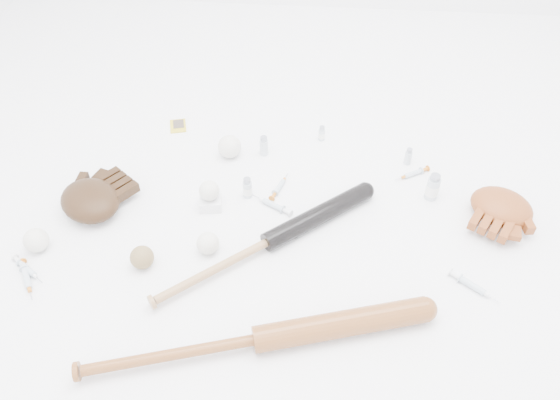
# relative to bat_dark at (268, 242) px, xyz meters

# --- Properties ---
(bat_dark) EXTENTS (0.66, 0.56, 0.06)m
(bat_dark) POSITION_rel_bat_dark_xyz_m (0.00, 0.00, 0.00)
(bat_dark) COLOR black
(bat_dark) RESTS_ON ground
(bat_wood) EXTENTS (0.93, 0.34, 0.07)m
(bat_wood) POSITION_rel_bat_dark_xyz_m (0.01, -0.33, 0.01)
(bat_wood) COLOR brown
(bat_wood) RESTS_ON ground
(glove_dark) EXTENTS (0.35, 0.35, 0.09)m
(glove_dark) POSITION_rel_bat_dark_xyz_m (-0.58, 0.11, 0.01)
(glove_dark) COLOR black
(glove_dark) RESTS_ON ground
(glove_tan) EXTENTS (0.31, 0.31, 0.08)m
(glove_tan) POSITION_rel_bat_dark_xyz_m (0.72, 0.20, 0.01)
(glove_tan) COLOR brown
(glove_tan) RESTS_ON ground
(trading_card) EXTENTS (0.08, 0.09, 0.00)m
(trading_card) POSITION_rel_bat_dark_xyz_m (-0.40, 0.57, -0.03)
(trading_card) COLOR gold
(trading_card) RESTS_ON ground
(pedestal) EXTENTS (0.08, 0.08, 0.04)m
(pedestal) POSITION_rel_bat_dark_xyz_m (-0.20, 0.16, -0.01)
(pedestal) COLOR white
(pedestal) RESTS_ON ground
(baseball_on_pedestal) EXTENTS (0.06, 0.06, 0.06)m
(baseball_on_pedestal) POSITION_rel_bat_dark_xyz_m (-0.20, 0.16, 0.04)
(baseball_on_pedestal) COLOR silver
(baseball_on_pedestal) RESTS_ON pedestal
(baseball_left) EXTENTS (0.07, 0.07, 0.07)m
(baseball_left) POSITION_rel_bat_dark_xyz_m (-0.68, -0.06, 0.01)
(baseball_left) COLOR silver
(baseball_left) RESTS_ON ground
(baseball_upper) EXTENTS (0.08, 0.08, 0.08)m
(baseball_upper) POSITION_rel_bat_dark_xyz_m (-0.18, 0.42, 0.01)
(baseball_upper) COLOR silver
(baseball_upper) RESTS_ON ground
(baseball_mid) EXTENTS (0.07, 0.07, 0.07)m
(baseball_mid) POSITION_rel_bat_dark_xyz_m (-0.18, -0.02, 0.00)
(baseball_mid) COLOR silver
(baseball_mid) RESTS_ON ground
(baseball_aged) EXTENTS (0.07, 0.07, 0.07)m
(baseball_aged) POSITION_rel_bat_dark_xyz_m (-0.36, -0.09, 0.00)
(baseball_aged) COLOR brown
(baseball_aged) RESTS_ON ground
(syringe_0) EXTENTS (0.12, 0.16, 0.02)m
(syringe_0) POSITION_rel_bat_dark_xyz_m (-0.67, -0.18, -0.02)
(syringe_0) COLOR #ADBCC6
(syringe_0) RESTS_ON ground
(syringe_1) EXTENTS (0.16, 0.11, 0.02)m
(syringe_1) POSITION_rel_bat_dark_xyz_m (-0.00, 0.17, -0.02)
(syringe_1) COLOR #ADBCC6
(syringe_1) RESTS_ON ground
(syringe_2) EXTENTS (0.07, 0.15, 0.02)m
(syringe_2) POSITION_rel_bat_dark_xyz_m (0.01, 0.26, -0.02)
(syringe_2) COLOR #ADBCC6
(syringe_2) RESTS_ON ground
(syringe_3) EXTENTS (0.15, 0.13, 0.02)m
(syringe_3) POSITION_rel_bat_dark_xyz_m (0.59, -0.10, -0.02)
(syringe_3) COLOR #ADBCC6
(syringe_3) RESTS_ON ground
(syringe_4) EXTENTS (0.14, 0.10, 0.02)m
(syringe_4) POSITION_rel_bat_dark_xyz_m (0.46, 0.37, -0.02)
(syringe_4) COLOR #ADBCC6
(syringe_4) RESTS_ON ground
(syringe_5) EXTENTS (0.14, 0.11, 0.02)m
(syringe_5) POSITION_rel_bat_dark_xyz_m (-0.68, -0.14, -0.02)
(syringe_5) COLOR #ADBCC6
(syringe_5) RESTS_ON ground
(vial_0) EXTENTS (0.02, 0.02, 0.06)m
(vial_0) POSITION_rel_bat_dark_xyz_m (0.45, 0.43, 0.00)
(vial_0) COLOR silver
(vial_0) RESTS_ON ground
(vial_1) EXTENTS (0.02, 0.02, 0.06)m
(vial_1) POSITION_rel_bat_dark_xyz_m (0.14, 0.54, -0.00)
(vial_1) COLOR silver
(vial_1) RESTS_ON ground
(vial_2) EXTENTS (0.03, 0.03, 0.08)m
(vial_2) POSITION_rel_bat_dark_xyz_m (-0.06, 0.44, 0.01)
(vial_2) COLOR silver
(vial_2) RESTS_ON ground
(vial_3) EXTENTS (0.04, 0.04, 0.10)m
(vial_3) POSITION_rel_bat_dark_xyz_m (0.51, 0.26, 0.02)
(vial_3) COLOR silver
(vial_3) RESTS_ON ground
(vial_4) EXTENTS (0.03, 0.03, 0.08)m
(vial_4) POSITION_rel_bat_dark_xyz_m (-0.09, 0.22, 0.01)
(vial_4) COLOR silver
(vial_4) RESTS_ON ground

